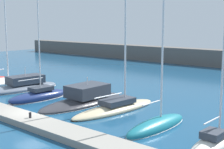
% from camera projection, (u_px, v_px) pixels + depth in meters
% --- Properties ---
extents(ground_plane, '(120.00, 120.00, 0.00)m').
position_uv_depth(ground_plane, '(32.00, 117.00, 27.44)').
color(ground_plane, navy).
extents(dock_pier, '(46.60, 2.27, 0.50)m').
position_uv_depth(dock_pier, '(20.00, 117.00, 26.49)').
color(dock_pier, gray).
rests_on(dock_pier, ground_plane).
extents(breakwater_seawall, '(108.00, 3.06, 3.11)m').
position_uv_depth(breakwater_seawall, '(222.00, 59.00, 58.20)').
color(breakwater_seawall, '#5B5651').
rests_on(breakwater_seawall, ground_plane).
extents(motorboat_slate_third, '(4.24, 9.97, 3.10)m').
position_uv_depth(motorboat_slate_third, '(22.00, 87.00, 38.51)').
color(motorboat_slate_third, slate).
rests_on(motorboat_slate_third, ground_plane).
extents(sailboat_navy_fourth, '(2.61, 7.14, 13.56)m').
position_uv_depth(sailboat_navy_fourth, '(39.00, 95.00, 33.70)').
color(sailboat_navy_fourth, navy).
rests_on(sailboat_navy_fourth, ground_plane).
extents(motorboat_charcoal_fifth, '(3.78, 10.61, 2.97)m').
position_uv_depth(motorboat_charcoal_fifth, '(84.00, 99.00, 32.15)').
color(motorboat_charcoal_fifth, '#2D2D33').
rests_on(motorboat_charcoal_fifth, ground_plane).
extents(sailboat_sand_sixth, '(3.45, 10.07, 15.31)m').
position_uv_depth(sailboat_sand_sixth, '(115.00, 107.00, 29.45)').
color(sailboat_sand_sixth, beige).
rests_on(sailboat_sand_sixth, ground_plane).
extents(sailboat_teal_seventh, '(2.06, 7.08, 15.07)m').
position_uv_depth(sailboat_teal_seventh, '(157.00, 124.00, 24.48)').
color(sailboat_teal_seventh, '#19707F').
rests_on(sailboat_teal_seventh, ground_plane).
extents(sailboat_ivory_eighth, '(1.93, 6.46, 10.57)m').
position_uv_depth(sailboat_ivory_eighth, '(216.00, 141.00, 21.19)').
color(sailboat_ivory_eighth, silver).
rests_on(sailboat_ivory_eighth, ground_plane).
extents(dock_bollard, '(0.20, 0.20, 0.44)m').
position_uv_depth(dock_bollard, '(30.00, 115.00, 25.47)').
color(dock_bollard, black).
rests_on(dock_bollard, dock_pier).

